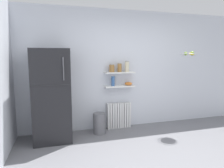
% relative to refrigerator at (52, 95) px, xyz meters
% --- Properties ---
extents(ground_plane, '(7.04, 7.04, 0.00)m').
position_rel_refrigerator_xyz_m(ground_plane, '(1.50, -1.17, -0.87)').
color(ground_plane, slate).
extents(back_wall, '(7.04, 0.10, 2.60)m').
position_rel_refrigerator_xyz_m(back_wall, '(1.50, 0.38, 0.43)').
color(back_wall, silver).
rests_on(back_wall, ground_plane).
extents(refrigerator, '(0.68, 0.70, 1.74)m').
position_rel_refrigerator_xyz_m(refrigerator, '(0.00, 0.00, 0.00)').
color(refrigerator, black).
rests_on(refrigerator, ground_plane).
extents(radiator, '(0.53, 0.12, 0.57)m').
position_rel_refrigerator_xyz_m(radiator, '(1.42, 0.25, -0.58)').
color(radiator, white).
rests_on(radiator, ground_plane).
extents(wall_shelf_lower, '(0.66, 0.22, 0.02)m').
position_rel_refrigerator_xyz_m(wall_shelf_lower, '(1.42, 0.22, 0.08)').
color(wall_shelf_lower, white).
extents(wall_shelf_upper, '(0.66, 0.22, 0.02)m').
position_rel_refrigerator_xyz_m(wall_shelf_upper, '(1.42, 0.22, 0.38)').
color(wall_shelf_upper, white).
extents(storage_jar_0, '(0.11, 0.11, 0.17)m').
position_rel_refrigerator_xyz_m(storage_jar_0, '(1.25, 0.22, 0.48)').
color(storage_jar_0, olive).
rests_on(storage_jar_0, wall_shelf_upper).
extents(storage_jar_1, '(0.09, 0.09, 0.20)m').
position_rel_refrigerator_xyz_m(storage_jar_1, '(1.42, 0.22, 0.49)').
color(storage_jar_1, olive).
rests_on(storage_jar_1, wall_shelf_upper).
extents(storage_jar_2, '(0.09, 0.09, 0.24)m').
position_rel_refrigerator_xyz_m(storage_jar_2, '(1.59, 0.22, 0.51)').
color(storage_jar_2, beige).
rests_on(storage_jar_2, wall_shelf_upper).
extents(vase, '(0.08, 0.08, 0.21)m').
position_rel_refrigerator_xyz_m(vase, '(1.27, 0.22, 0.20)').
color(vase, '#38609E').
rests_on(vase, wall_shelf_lower).
extents(shelf_bowl, '(0.17, 0.17, 0.07)m').
position_rel_refrigerator_xyz_m(shelf_bowl, '(1.63, 0.22, 0.13)').
color(shelf_bowl, orange).
rests_on(shelf_bowl, wall_shelf_lower).
extents(trash_bin, '(0.25, 0.25, 0.43)m').
position_rel_refrigerator_xyz_m(trash_bin, '(0.92, 0.04, -0.65)').
color(trash_bin, slate).
rests_on(trash_bin, ground_plane).
extents(hanging_fruit_basket, '(0.35, 0.35, 0.10)m').
position_rel_refrigerator_xyz_m(hanging_fruit_basket, '(2.80, -0.25, 0.78)').
color(hanging_fruit_basket, '#B2B2B7').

